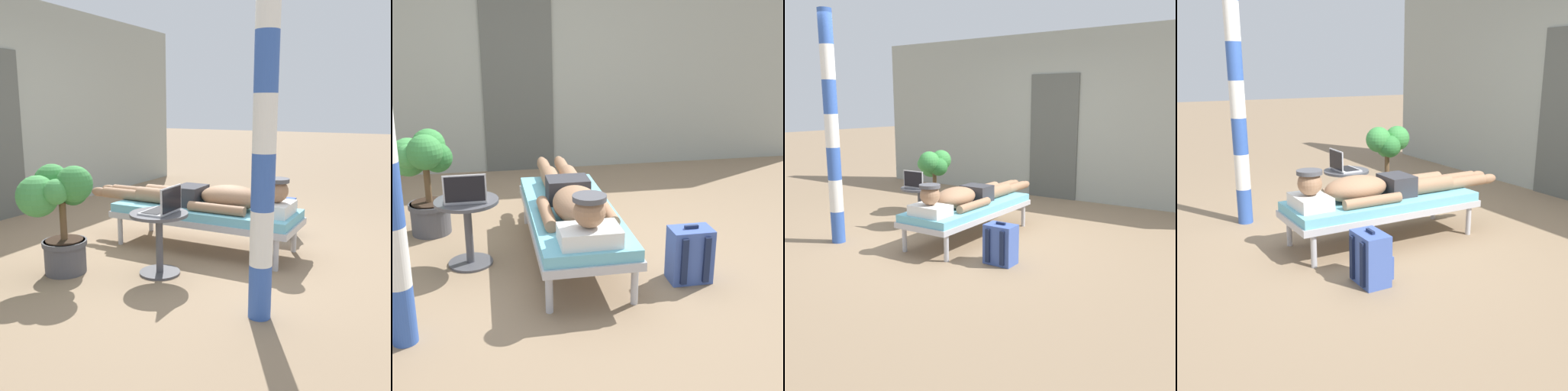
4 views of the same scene
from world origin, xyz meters
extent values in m
plane|color=#8C7256|center=(0.00, 0.00, 0.00)|extent=(40.00, 40.00, 0.00)
cube|color=#545651|center=(-0.14, 2.59, 1.02)|extent=(0.84, 0.03, 2.04)
cylinder|color=#B7B7BC|center=(-0.23, 0.69, 0.14)|extent=(0.05, 0.05, 0.28)
cylinder|color=#B7B7BC|center=(0.33, 0.69, 0.14)|extent=(0.05, 0.05, 0.28)
cylinder|color=#B7B7BC|center=(-0.23, -0.93, 0.14)|extent=(0.05, 0.05, 0.28)
cylinder|color=#B7B7BC|center=(0.33, -0.93, 0.14)|extent=(0.05, 0.05, 0.28)
cube|color=#B7B7BC|center=(0.05, -0.12, 0.31)|extent=(0.67, 1.82, 0.06)
cube|color=#6BB7CC|center=(0.05, -0.12, 0.38)|extent=(0.64, 1.79, 0.08)
cube|color=white|center=(0.05, -0.83, 0.47)|extent=(0.40, 0.28, 0.11)
sphere|color=#997051|center=(0.05, -0.83, 0.64)|extent=(0.21, 0.21, 0.21)
cylinder|color=#4C4C51|center=(0.05, -0.83, 0.73)|extent=(0.22, 0.22, 0.03)
ellipsoid|color=#997051|center=(0.05, -0.39, 0.54)|extent=(0.35, 0.60, 0.23)
cylinder|color=#997051|center=(-0.17, -0.34, 0.46)|extent=(0.09, 0.55, 0.09)
cylinder|color=#997051|center=(0.27, -0.34, 0.46)|extent=(0.09, 0.55, 0.09)
cube|color=#333338|center=(0.05, 0.04, 0.52)|extent=(0.33, 0.26, 0.19)
cylinder|color=#997051|center=(-0.04, 0.38, 0.49)|extent=(0.15, 0.42, 0.15)
cylinder|color=#997051|center=(-0.04, 0.81, 0.47)|extent=(0.11, 0.44, 0.11)
ellipsoid|color=#997051|center=(-0.04, 1.10, 0.47)|extent=(0.09, 0.20, 0.10)
cylinder|color=#997051|center=(0.13, 0.38, 0.49)|extent=(0.15, 0.42, 0.15)
cylinder|color=#997051|center=(0.13, 0.81, 0.47)|extent=(0.11, 0.44, 0.11)
ellipsoid|color=#997051|center=(0.13, 1.10, 0.47)|extent=(0.09, 0.20, 0.10)
cylinder|color=#4C4C51|center=(-0.74, -0.09, 0.01)|extent=(0.34, 0.34, 0.02)
cylinder|color=#4C4C51|center=(-0.74, -0.09, 0.26)|extent=(0.06, 0.06, 0.48)
cylinder|color=#4C4C51|center=(-0.74, -0.09, 0.51)|extent=(0.48, 0.48, 0.02)
cube|color=silver|center=(-0.74, -0.09, 0.53)|extent=(0.31, 0.22, 0.02)
cube|color=black|center=(-0.74, -0.08, 0.54)|extent=(0.27, 0.15, 0.00)
cube|color=silver|center=(-0.74, -0.20, 0.64)|extent=(0.31, 0.01, 0.21)
cube|color=black|center=(-0.74, -0.21, 0.64)|extent=(0.29, 0.00, 0.19)
cube|color=#3F59A5|center=(0.82, -0.67, 0.20)|extent=(0.30, 0.20, 0.40)
cube|color=#3F59A5|center=(0.82, -0.55, 0.13)|extent=(0.22, 0.04, 0.18)
cube|color=#192342|center=(0.73, -0.78, 0.20)|extent=(0.04, 0.02, 0.34)
cube|color=#192342|center=(0.90, -0.78, 0.20)|extent=(0.04, 0.02, 0.34)
cube|color=#192342|center=(0.82, -0.67, 0.41)|extent=(0.10, 0.02, 0.02)
cylinder|color=#4C4C51|center=(-1.08, 0.63, 0.14)|extent=(0.34, 0.34, 0.28)
cylinder|color=#4C4C51|center=(-1.08, 0.63, 0.26)|extent=(0.37, 0.37, 0.04)
cylinder|color=#332319|center=(-1.08, 0.63, 0.29)|extent=(0.31, 0.31, 0.01)
cylinder|color=brown|center=(-1.08, 0.63, 0.44)|extent=(0.06, 0.06, 0.32)
sphere|color=#2D7233|center=(-0.98, 0.60, 0.69)|extent=(0.25, 0.25, 0.25)
sphere|color=#38843D|center=(-1.06, 0.75, 0.77)|extent=(0.29, 0.29, 0.29)
sphere|color=#429347|center=(-1.24, 0.74, 0.67)|extent=(0.34, 0.34, 0.34)
sphere|color=#429347|center=(-1.21, 0.56, 0.72)|extent=(0.20, 0.20, 0.20)
sphere|color=#38843D|center=(-1.07, 0.50, 0.76)|extent=(0.30, 0.30, 0.30)
cylinder|color=#3359B2|center=(-1.11, -1.09, 0.18)|extent=(0.15, 0.15, 0.36)
cylinder|color=white|center=(-1.11, -1.09, 0.55)|extent=(0.15, 0.15, 0.36)
cylinder|color=#3359B2|center=(-1.11, -1.09, 0.91)|extent=(0.15, 0.15, 0.36)
cylinder|color=white|center=(-1.11, -1.09, 1.27)|extent=(0.15, 0.15, 0.36)
cylinder|color=#3359B2|center=(-1.11, -1.09, 1.64)|extent=(0.15, 0.15, 0.36)
cylinder|color=white|center=(-1.11, -1.09, 2.00)|extent=(0.15, 0.15, 0.36)
camera|label=1|loc=(-3.77, -1.99, 1.38)|focal=41.35mm
camera|label=2|loc=(-0.59, -3.96, 1.80)|focal=49.00mm
camera|label=3|loc=(3.04, -4.37, 1.57)|focal=41.73mm
camera|label=4|loc=(3.75, -2.33, 1.59)|focal=44.39mm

